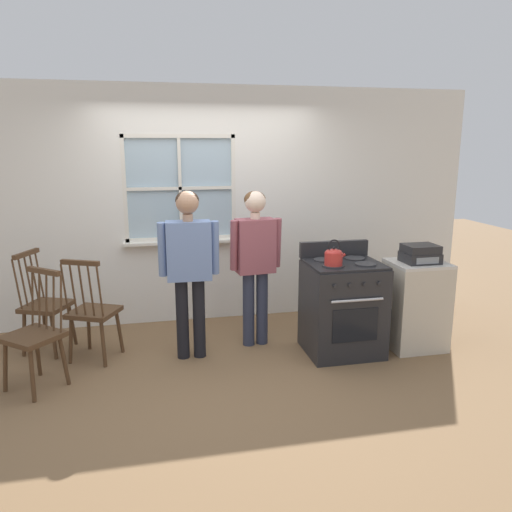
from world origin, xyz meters
TOP-DOWN VIEW (x-y plane):
  - ground_plane at (0.00, 0.00)m, footprint 16.00×16.00m
  - wall_back at (0.02, 1.40)m, footprint 6.40×0.16m
  - chair_by_window at (-1.23, 0.44)m, footprint 0.55×0.54m
  - chair_near_wall at (-1.65, -0.06)m, footprint 0.58×0.58m
  - chair_center_cluster at (-1.72, 0.76)m, footprint 0.53×0.54m
  - person_elderly_left at (-0.30, 0.29)m, footprint 0.57×0.24m
  - person_teen_center at (0.38, 0.48)m, footprint 0.54×0.25m
  - stove at (1.18, 0.10)m, footprint 0.72×0.68m
  - kettle at (1.02, -0.03)m, footprint 0.21×0.17m
  - potted_plant at (-0.37, 1.31)m, footprint 0.16×0.16m
  - side_counter at (1.96, 0.06)m, footprint 0.55×0.50m
  - stereo at (1.96, 0.04)m, footprint 0.34×0.29m

SIDE VIEW (x-z plane):
  - ground_plane at x=0.00m, z-range 0.00..0.00m
  - side_counter at x=1.96m, z-range 0.00..0.90m
  - chair_by_window at x=-1.23m, z-range -0.04..0.98m
  - chair_near_wall at x=-1.65m, z-range -0.04..0.98m
  - chair_center_cluster at x=-1.72m, z-range -0.04..0.98m
  - stove at x=1.18m, z-range -0.07..1.02m
  - person_teen_center at x=0.38m, z-range 0.18..1.78m
  - stereo at x=1.96m, z-range 0.90..1.08m
  - person_elderly_left at x=-0.30m, z-range 0.19..1.82m
  - kettle at x=1.02m, z-range 0.90..1.15m
  - potted_plant at x=-0.37m, z-range 0.91..1.15m
  - wall_back at x=0.02m, z-range -0.02..2.68m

